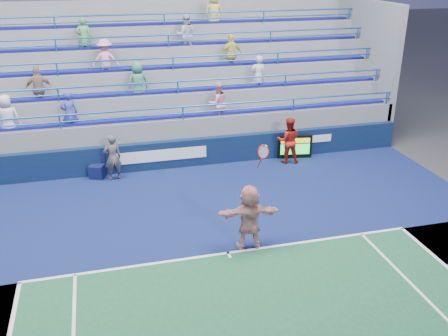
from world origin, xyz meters
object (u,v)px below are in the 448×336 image
object	(u,v)px
judge_chair	(97,170)
ball_girl	(288,140)
line_judge	(113,158)
tennis_player	(249,217)
serve_speed_board	(295,147)

from	to	relation	value
judge_chair	ball_girl	world-z (taller)	ball_girl
line_judge	ball_girl	xyz separation A→B (m)	(6.80, -0.03, 0.06)
judge_chair	tennis_player	world-z (taller)	tennis_player
serve_speed_board	tennis_player	world-z (taller)	tennis_player
line_judge	tennis_player	bearing A→B (deg)	109.29
judge_chair	tennis_player	xyz separation A→B (m)	(4.03, -6.03, 0.67)
judge_chair	ball_girl	bearing A→B (deg)	-2.85
ball_girl	tennis_player	bearing A→B (deg)	72.20
serve_speed_board	line_judge	distance (m)	7.26
line_judge	ball_girl	world-z (taller)	ball_girl
serve_speed_board	line_judge	xyz separation A→B (m)	(-7.24, -0.34, 0.39)
line_judge	ball_girl	bearing A→B (deg)	167.89
serve_speed_board	ball_girl	size ratio (longest dim) A/B	0.76
serve_speed_board	ball_girl	bearing A→B (deg)	-140.29
tennis_player	ball_girl	distance (m)	6.58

